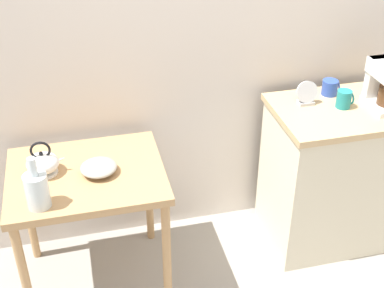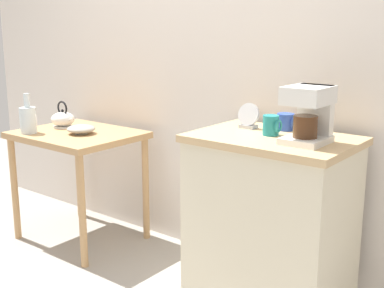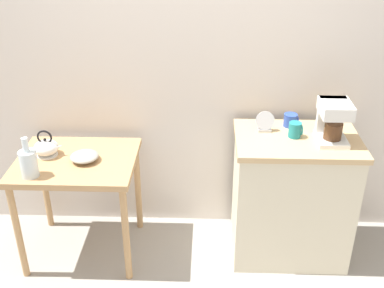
{
  "view_description": "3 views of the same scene",
  "coord_description": "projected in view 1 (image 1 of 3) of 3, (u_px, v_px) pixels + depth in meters",
  "views": [
    {
      "loc": [
        -0.7,
        -2.16,
        2.24
      ],
      "look_at": [
        -0.18,
        -0.01,
        0.83
      ],
      "focal_mm": 49.24,
      "sensor_mm": 36.0,
      "label": 1
    },
    {
      "loc": [
        1.88,
        -2.09,
        1.41
      ],
      "look_at": [
        0.22,
        0.02,
        0.79
      ],
      "focal_mm": 48.04,
      "sensor_mm": 36.0,
      "label": 2
    },
    {
      "loc": [
        0.13,
        -2.59,
        2.23
      ],
      "look_at": [
        0.03,
        -0.03,
        0.88
      ],
      "focal_mm": 44.12,
      "sensor_mm": 36.0,
      "label": 3
    }
  ],
  "objects": [
    {
      "name": "teakettle",
      "position": [
        43.0,
        163.0,
        2.55
      ],
      "size": [
        0.19,
        0.16,
        0.18
      ],
      "color": "white",
      "rests_on": "wooden_table"
    },
    {
      "name": "mug_blue",
      "position": [
        330.0,
        87.0,
        2.93
      ],
      "size": [
        0.09,
        0.09,
        0.09
      ],
      "color": "#2D4CAD",
      "rests_on": "kitchen_counter"
    },
    {
      "name": "glass_carafe_vase",
      "position": [
        37.0,
        189.0,
        2.31
      ],
      "size": [
        0.11,
        0.11,
        0.26
      ],
      "color": "silver",
      "rests_on": "wooden_table"
    },
    {
      "name": "table_clock",
      "position": [
        307.0,
        94.0,
        2.83
      ],
      "size": [
        0.12,
        0.06,
        0.13
      ],
      "color": "#B2B5BA",
      "rests_on": "kitchen_counter"
    },
    {
      "name": "kitchen_counter",
      "position": [
        335.0,
        175.0,
        3.06
      ],
      "size": [
        0.78,
        0.54,
        0.89
      ],
      "color": "beige",
      "rests_on": "ground_plane"
    },
    {
      "name": "ground_plane",
      "position": [
        221.0,
        258.0,
        3.11
      ],
      "size": [
        8.0,
        8.0,
        0.0
      ],
      "primitive_type": "plane",
      "color": "gray"
    },
    {
      "name": "bowl_stoneware",
      "position": [
        99.0,
        168.0,
        2.56
      ],
      "size": [
        0.18,
        0.18,
        0.06
      ],
      "color": "#9E998C",
      "rests_on": "wooden_table"
    },
    {
      "name": "wooden_table",
      "position": [
        88.0,
        189.0,
        2.63
      ],
      "size": [
        0.76,
        0.62,
        0.73
      ],
      "color": "tan",
      "rests_on": "ground_plane"
    },
    {
      "name": "back_wall",
      "position": [
        224.0,
        0.0,
        2.74
      ],
      "size": [
        4.4,
        0.1,
        2.8
      ],
      "primitive_type": "cube",
      "color": "silver",
      "rests_on": "ground_plane"
    },
    {
      "name": "mug_dark_teal",
      "position": [
        344.0,
        99.0,
        2.8
      ],
      "size": [
        0.09,
        0.08,
        0.1
      ],
      "color": "teal",
      "rests_on": "kitchen_counter"
    }
  ]
}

